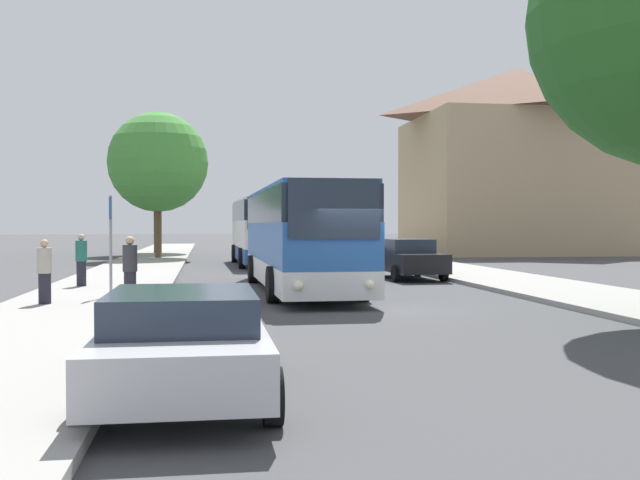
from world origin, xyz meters
TOP-DOWN VIEW (x-y plane):
  - ground_plane at (0.00, 0.00)m, footprint 300.00×300.00m
  - sidewalk_left at (-7.00, 0.00)m, footprint 4.00×120.00m
  - sidewalk_right at (7.00, 0.00)m, footprint 4.00×120.00m
  - building_right_background at (18.63, 33.59)m, footprint 14.76×12.24m
  - bus_front at (-0.92, 5.41)m, footprint 2.91×12.13m
  - bus_middle at (-1.00, 20.70)m, footprint 2.95×10.24m
  - parked_car_left_curb at (-4.18, -9.06)m, footprint 2.15×4.56m
  - parked_car_right_near at (3.86, 10.04)m, footprint 2.24×4.78m
  - bus_stop_sign at (-6.48, 2.87)m, footprint 0.08×0.45m
  - pedestrian_waiting_near at (-7.83, 6.49)m, footprint 0.36×0.36m
  - pedestrian_waiting_far at (-5.77, 0.85)m, footprint 0.36×0.36m
  - pedestrian_walking_back at (-7.85, 1.07)m, footprint 0.36×0.36m
  - tree_left_near at (-7.28, 34.87)m, footprint 6.37×6.37m
  - tree_left_far at (-6.72, 27.46)m, footprint 5.96×5.96m

SIDE VIEW (x-z plane):
  - ground_plane at x=0.00m, z-range 0.00..0.00m
  - sidewalk_left at x=-7.00m, z-range 0.00..0.15m
  - sidewalk_right at x=7.00m, z-range 0.00..0.15m
  - parked_car_left_curb at x=-4.18m, z-range 0.05..1.38m
  - parked_car_right_near at x=3.86m, z-range 0.03..1.58m
  - pedestrian_walking_back at x=-7.85m, z-range 0.15..1.75m
  - pedestrian_waiting_near at x=-7.83m, z-range 0.15..1.82m
  - pedestrian_waiting_far at x=-5.77m, z-range 0.15..1.83m
  - bus_front at x=-0.92m, z-range 0.12..3.36m
  - bus_middle at x=-1.00m, z-range 0.11..3.50m
  - bus_stop_sign at x=-6.48m, z-range 0.47..3.24m
  - tree_left_far at x=-6.72m, z-range 1.50..10.18m
  - tree_left_near at x=-7.28m, z-range 1.58..10.82m
  - building_right_background at x=18.63m, z-range 0.00..13.53m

